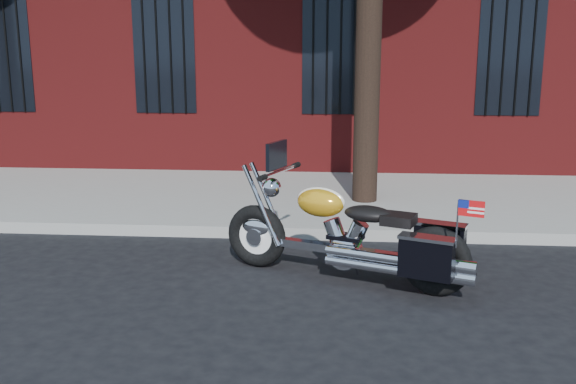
{
  "coord_description": "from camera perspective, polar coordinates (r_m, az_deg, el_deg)",
  "views": [
    {
      "loc": [
        0.1,
        -6.35,
        2.32
      ],
      "look_at": [
        -0.46,
        0.8,
        0.72
      ],
      "focal_mm": 40.0,
      "sensor_mm": 36.0,
      "label": 1
    }
  ],
  "objects": [
    {
      "name": "ground",
      "position": [
        6.76,
        3.41,
        -7.53
      ],
      "size": [
        120.0,
        120.0,
        0.0
      ],
      "primitive_type": "plane",
      "color": "black",
      "rests_on": "ground"
    },
    {
      "name": "curb",
      "position": [
        8.05,
        3.62,
        -3.66
      ],
      "size": [
        40.0,
        0.16,
        0.15
      ],
      "primitive_type": "cube",
      "color": "gray",
      "rests_on": "ground"
    },
    {
      "name": "sidewalk",
      "position": [
        9.87,
        3.81,
        -0.62
      ],
      "size": [
        40.0,
        3.6,
        0.15
      ],
      "primitive_type": "cube",
      "color": "gray",
      "rests_on": "ground"
    },
    {
      "name": "motorcycle",
      "position": [
        6.48,
        5.85,
        -4.11
      ],
      "size": [
        2.51,
        1.44,
        1.39
      ],
      "rotation": [
        0.0,
        0.0,
        -0.37
      ],
      "color": "black",
      "rests_on": "ground"
    }
  ]
}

